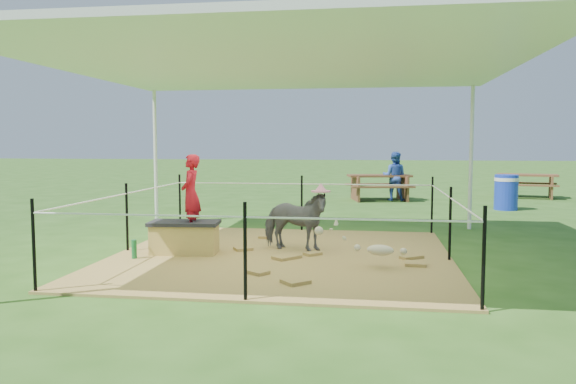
# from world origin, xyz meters

# --- Properties ---
(ground) EXTENTS (90.00, 90.00, 0.00)m
(ground) POSITION_xyz_m (0.00, 0.00, 0.00)
(ground) COLOR #2D5919
(ground) RESTS_ON ground
(hay_patch) EXTENTS (4.60, 4.60, 0.03)m
(hay_patch) POSITION_xyz_m (0.00, 0.00, 0.01)
(hay_patch) COLOR brown
(hay_patch) RESTS_ON ground
(canopy_tent) EXTENTS (6.30, 6.30, 2.90)m
(canopy_tent) POSITION_xyz_m (0.00, 0.00, 2.69)
(canopy_tent) COLOR silver
(canopy_tent) RESTS_ON ground
(rope_fence) EXTENTS (4.54, 4.54, 1.00)m
(rope_fence) POSITION_xyz_m (0.00, -0.00, 0.64)
(rope_fence) COLOR black
(rope_fence) RESTS_ON ground
(straw_bale) EXTENTS (0.94, 0.54, 0.40)m
(straw_bale) POSITION_xyz_m (-1.36, -0.08, 0.23)
(straw_bale) COLOR #A8813D
(straw_bale) RESTS_ON hay_patch
(dark_cloth) EXTENTS (1.01, 0.59, 0.05)m
(dark_cloth) POSITION_xyz_m (-1.36, -0.08, 0.46)
(dark_cloth) COLOR black
(dark_cloth) RESTS_ON straw_bale
(woman) EXTENTS (0.30, 0.42, 1.08)m
(woman) POSITION_xyz_m (-1.26, -0.08, 0.97)
(woman) COLOR red
(woman) RESTS_ON straw_bale
(green_bottle) EXTENTS (0.08, 0.08, 0.25)m
(green_bottle) POSITION_xyz_m (-1.91, -0.53, 0.16)
(green_bottle) COLOR #17682F
(green_bottle) RESTS_ON hay_patch
(pony) EXTENTS (1.10, 0.69, 0.86)m
(pony) POSITION_xyz_m (0.13, 0.35, 0.46)
(pony) COLOR #515156
(pony) RESTS_ON hay_patch
(pink_hat) EXTENTS (0.27, 0.27, 0.12)m
(pink_hat) POSITION_xyz_m (0.13, 0.35, 0.96)
(pink_hat) COLOR pink
(pink_hat) RESTS_ON pony
(foal) EXTENTS (0.98, 0.66, 0.50)m
(foal) POSITION_xyz_m (1.34, -0.62, 0.28)
(foal) COLOR #C6BA90
(foal) RESTS_ON hay_patch
(trash_barrel) EXTENTS (0.64, 0.64, 0.83)m
(trash_barrel) POSITION_xyz_m (4.36, 6.20, 0.41)
(trash_barrel) COLOR #1835BA
(trash_barrel) RESTS_ON ground
(picnic_table_near) EXTENTS (1.90, 1.53, 0.70)m
(picnic_table_near) POSITION_xyz_m (1.43, 8.01, 0.35)
(picnic_table_near) COLOR #553B1D
(picnic_table_near) RESTS_ON ground
(picnic_table_far) EXTENTS (1.86, 1.52, 0.68)m
(picnic_table_far) POSITION_xyz_m (5.65, 9.40, 0.34)
(picnic_table_far) COLOR brown
(picnic_table_far) RESTS_ON ground
(distant_person) EXTENTS (0.73, 0.61, 1.33)m
(distant_person) POSITION_xyz_m (1.83, 7.96, 0.67)
(distant_person) COLOR #2E53AF
(distant_person) RESTS_ON ground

